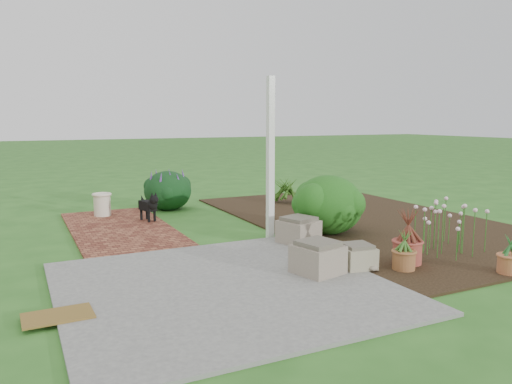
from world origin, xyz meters
name	(u,v)px	position (x,y,z in m)	size (l,w,h in m)	color
ground	(256,241)	(0.00, 0.00, 0.00)	(80.00, 80.00, 0.00)	#2B641F
concrete_patio	(223,286)	(-1.25, -1.75, 0.02)	(3.50, 3.50, 0.04)	slate
brick_path	(121,228)	(-1.70, 1.75, 0.02)	(1.60, 3.50, 0.04)	#5F2A1E
garden_bed	(366,220)	(2.50, 0.50, 0.01)	(4.00, 7.00, 0.03)	black
veranda_post	(270,159)	(0.30, 0.10, 1.25)	(0.10, 0.10, 2.50)	white
stone_trough_near	(318,259)	(-0.07, -1.84, 0.21)	(0.50, 0.50, 0.33)	#77695B
stone_trough_mid	(357,257)	(0.48, -1.88, 0.17)	(0.39, 0.39, 0.26)	gray
stone_trough_far	(299,231)	(0.48, -0.47, 0.21)	(0.50, 0.50, 0.33)	#746656
coir_doormat	(58,316)	(-2.98, -1.91, 0.05)	(0.63, 0.40, 0.02)	brown
black_dog	(149,205)	(-1.13, 2.05, 0.33)	(0.27, 0.56, 0.49)	black
cream_ceramic_urn	(102,205)	(-1.80, 2.94, 0.25)	(0.31, 0.31, 0.42)	beige
evergreen_shrub	(328,203)	(1.27, -0.06, 0.51)	(1.13, 1.13, 0.96)	#113F0D
agapanthus_clump_back	(329,188)	(2.62, 1.87, 0.42)	(0.88, 0.88, 0.79)	#0A380A
agapanthus_clump_front	(286,187)	(2.08, 2.76, 0.38)	(0.78, 0.78, 0.70)	#18420E
pink_flower_patch	(445,227)	(2.12, -1.71, 0.36)	(1.04, 1.04, 0.67)	#113D0F
terracotta_pot_bronze	(407,252)	(1.19, -1.98, 0.18)	(0.36, 0.36, 0.30)	#963E33
terracotta_pot_small_left	(509,264)	(2.00, -2.83, 0.14)	(0.27, 0.27, 0.22)	#B3673C
terracotta_pot_small_right	(404,260)	(0.97, -2.16, 0.15)	(0.28, 0.28, 0.23)	#915A31
purple_flowering_bush	(168,190)	(-0.44, 3.26, 0.41)	(0.97, 0.97, 0.82)	black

